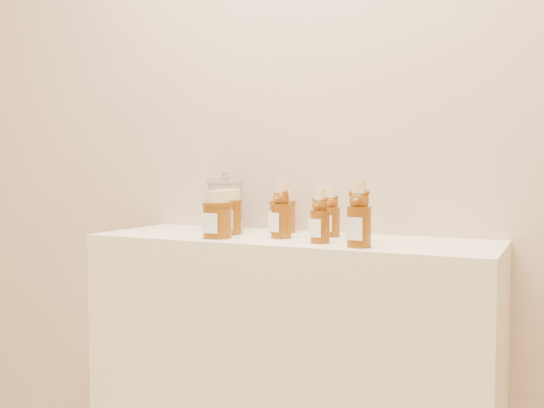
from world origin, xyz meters
The scene contains 11 objects.
wall_back centered at (0.00, 1.75, 1.35)m, with size 3.50×0.02×2.70m, color tan.
display_table centered at (0.00, 1.55, 0.45)m, with size 1.20×0.40×0.90m, color beige.
bear_bottle_back_left centered at (-0.02, 1.52, 0.99)m, with size 0.06×0.06×0.19m, color #612D07, non-canonical shape.
bear_bottle_back_mid centered at (0.10, 1.62, 0.98)m, with size 0.06×0.06×0.17m, color #612D07, non-canonical shape.
bear_bottle_back_right centered at (0.22, 1.53, 0.99)m, with size 0.06×0.06×0.18m, color #612D07, non-canonical shape.
bear_bottle_front_left centered at (0.13, 1.46, 0.98)m, with size 0.06×0.06×0.17m, color #612D07, non-canonical shape.
bear_bottle_front_right centered at (0.25, 1.42, 1.00)m, with size 0.07×0.07×0.20m, color #612D07, non-canonical shape.
honey_jar_left centered at (-0.21, 1.55, 0.97)m, with size 0.09×0.09×0.14m, color #612D07, non-canonical shape.
honey_jar_back centered at (-0.08, 1.67, 0.97)m, with size 0.09×0.09×0.13m, color #612D07, non-canonical shape.
honey_jar_front centered at (-0.19, 1.44, 0.97)m, with size 0.09×0.09×0.14m, color #612D07, non-canonical shape.
glass_canister centered at (-0.28, 1.65, 0.99)m, with size 0.12×0.12×0.19m, color white, non-canonical shape.
Camera 1 is at (0.73, -0.08, 1.10)m, focal length 40.00 mm.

